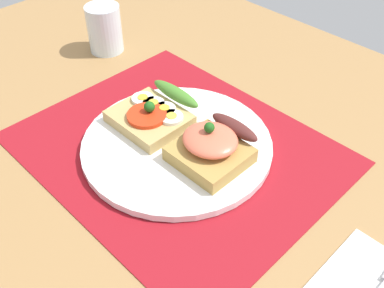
{
  "coord_description": "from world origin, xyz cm",
  "views": [
    {
      "loc": [
        34.91,
        -31.75,
        43.08
      ],
      "look_at": [
        3.0,
        0.0,
        2.88
      ],
      "focal_mm": 42.09,
      "sensor_mm": 36.0,
      "label": 1
    }
  ],
  "objects_px": {
    "plate": "(177,145)",
    "drinking_glass": "(105,29)",
    "sandwich_egg_tomato": "(155,112)",
    "sandwich_salmon": "(212,146)"
  },
  "relations": [
    {
      "from": "plate",
      "to": "drinking_glass",
      "type": "relative_size",
      "value": 3.12
    },
    {
      "from": "sandwich_egg_tomato",
      "to": "plate",
      "type": "bearing_deg",
      "value": -11.64
    },
    {
      "from": "plate",
      "to": "sandwich_egg_tomato",
      "type": "relative_size",
      "value": 2.54
    },
    {
      "from": "drinking_glass",
      "to": "plate",
      "type": "bearing_deg",
      "value": -18.45
    },
    {
      "from": "plate",
      "to": "sandwich_egg_tomato",
      "type": "distance_m",
      "value": 0.06
    },
    {
      "from": "sandwich_egg_tomato",
      "to": "sandwich_salmon",
      "type": "xyz_separation_m",
      "value": [
        0.11,
        -0.0,
        0.01
      ]
    },
    {
      "from": "plate",
      "to": "sandwich_salmon",
      "type": "height_order",
      "value": "sandwich_salmon"
    },
    {
      "from": "plate",
      "to": "sandwich_salmon",
      "type": "xyz_separation_m",
      "value": [
        0.06,
        0.01,
        0.03
      ]
    },
    {
      "from": "plate",
      "to": "drinking_glass",
      "type": "height_order",
      "value": "drinking_glass"
    },
    {
      "from": "plate",
      "to": "sandwich_egg_tomato",
      "type": "bearing_deg",
      "value": 168.36
    }
  ]
}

